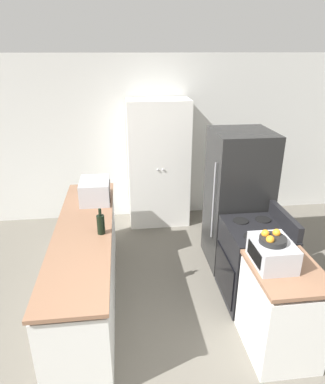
{
  "coord_description": "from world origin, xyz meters",
  "views": [
    {
      "loc": [
        -0.46,
        -1.85,
        2.64
      ],
      "look_at": [
        0.0,
        1.93,
        1.05
      ],
      "focal_mm": 32.0,
      "sensor_mm": 36.0,
      "label": 1
    }
  ],
  "objects_px": {
    "pantry_cabinet": "(158,164)",
    "fruit_bowl": "(272,239)",
    "stove": "(254,263)",
    "toaster_oven": "(272,253)",
    "refrigerator": "(237,200)",
    "microwave": "(95,191)",
    "wine_bottle": "(101,224)"
  },
  "relations": [
    {
      "from": "pantry_cabinet",
      "to": "stove",
      "type": "relative_size",
      "value": 1.88
    },
    {
      "from": "microwave",
      "to": "fruit_bowl",
      "type": "distance_m",
      "value": 2.25
    },
    {
      "from": "refrigerator",
      "to": "fruit_bowl",
      "type": "height_order",
      "value": "refrigerator"
    },
    {
      "from": "microwave",
      "to": "wine_bottle",
      "type": "bearing_deg",
      "value": -82.99
    },
    {
      "from": "toaster_oven",
      "to": "wine_bottle",
      "type": "bearing_deg",
      "value": 154.37
    },
    {
      "from": "wine_bottle",
      "to": "fruit_bowl",
      "type": "bearing_deg",
      "value": -26.13
    },
    {
      "from": "pantry_cabinet",
      "to": "fruit_bowl",
      "type": "distance_m",
      "value": 2.76
    },
    {
      "from": "refrigerator",
      "to": "toaster_oven",
      "type": "relative_size",
      "value": 4.19
    },
    {
      "from": "pantry_cabinet",
      "to": "wine_bottle",
      "type": "distance_m",
      "value": 2.1
    },
    {
      "from": "stove",
      "to": "toaster_oven",
      "type": "bearing_deg",
      "value": -101.65
    },
    {
      "from": "toaster_oven",
      "to": "stove",
      "type": "bearing_deg",
      "value": 78.35
    },
    {
      "from": "stove",
      "to": "fruit_bowl",
      "type": "height_order",
      "value": "fruit_bowl"
    },
    {
      "from": "microwave",
      "to": "toaster_oven",
      "type": "distance_m",
      "value": 2.25
    },
    {
      "from": "wine_bottle",
      "to": "fruit_bowl",
      "type": "distance_m",
      "value": 1.66
    },
    {
      "from": "microwave",
      "to": "fruit_bowl",
      "type": "xyz_separation_m",
      "value": [
        1.59,
        -1.58,
        0.12
      ]
    },
    {
      "from": "stove",
      "to": "refrigerator",
      "type": "height_order",
      "value": "refrigerator"
    },
    {
      "from": "refrigerator",
      "to": "wine_bottle",
      "type": "height_order",
      "value": "refrigerator"
    },
    {
      "from": "pantry_cabinet",
      "to": "toaster_oven",
      "type": "height_order",
      "value": "pantry_cabinet"
    },
    {
      "from": "fruit_bowl",
      "to": "pantry_cabinet",
      "type": "bearing_deg",
      "value": 104.4
    },
    {
      "from": "wine_bottle",
      "to": "toaster_oven",
      "type": "xyz_separation_m",
      "value": [
        1.51,
        -0.72,
        0.0
      ]
    },
    {
      "from": "pantry_cabinet",
      "to": "wine_bottle",
      "type": "relative_size",
      "value": 7.09
    },
    {
      "from": "pantry_cabinet",
      "to": "wine_bottle",
      "type": "bearing_deg",
      "value": -112.5
    },
    {
      "from": "refrigerator",
      "to": "microwave",
      "type": "xyz_separation_m",
      "value": [
        -1.78,
        0.17,
        0.15
      ]
    },
    {
      "from": "toaster_oven",
      "to": "fruit_bowl",
      "type": "xyz_separation_m",
      "value": [
        -0.02,
        -0.01,
        0.15
      ]
    },
    {
      "from": "stove",
      "to": "wine_bottle",
      "type": "bearing_deg",
      "value": 176.92
    },
    {
      "from": "pantry_cabinet",
      "to": "stove",
      "type": "height_order",
      "value": "pantry_cabinet"
    },
    {
      "from": "microwave",
      "to": "wine_bottle",
      "type": "height_order",
      "value": "wine_bottle"
    },
    {
      "from": "refrigerator",
      "to": "microwave",
      "type": "relative_size",
      "value": 3.72
    },
    {
      "from": "stove",
      "to": "toaster_oven",
      "type": "distance_m",
      "value": 0.85
    },
    {
      "from": "pantry_cabinet",
      "to": "fruit_bowl",
      "type": "bearing_deg",
      "value": -75.6
    },
    {
      "from": "pantry_cabinet",
      "to": "stove",
      "type": "distance_m",
      "value": 2.26
    },
    {
      "from": "pantry_cabinet",
      "to": "microwave",
      "type": "xyz_separation_m",
      "value": [
        -0.91,
        -1.09,
        0.04
      ]
    }
  ]
}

